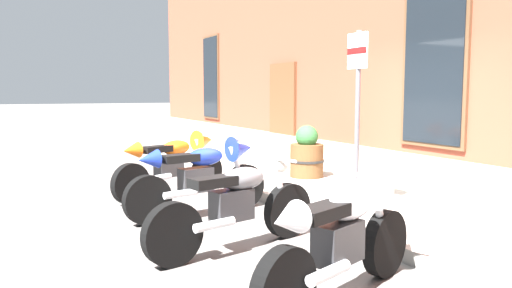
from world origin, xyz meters
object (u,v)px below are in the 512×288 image
at_px(motorcycle_blue_sport, 205,173).
at_px(parking_sign, 357,95).
at_px(motorcycle_white_sport, 348,231).
at_px(motorcycle_orange_sport, 176,161).
at_px(barrel_planter, 307,155).
at_px(motorcycle_grey_naked, 237,206).

xyz_separation_m(motorcycle_blue_sport, parking_sign, (1.16, 1.61, 1.05)).
height_order(motorcycle_blue_sport, motorcycle_white_sport, motorcycle_blue_sport).
relative_size(motorcycle_orange_sport, barrel_planter, 2.19).
relative_size(motorcycle_white_sport, parking_sign, 0.85).
height_order(motorcycle_grey_naked, motorcycle_white_sport, motorcycle_white_sport).
relative_size(motorcycle_orange_sport, motorcycle_blue_sport, 0.97).
relative_size(motorcycle_blue_sport, parking_sign, 0.93).
xyz_separation_m(motorcycle_blue_sport, motorcycle_white_sport, (3.03, 0.07, -0.02)).
relative_size(motorcycle_white_sport, barrel_planter, 2.09).
bearing_deg(motorcycle_grey_naked, barrel_planter, 136.56).
xyz_separation_m(motorcycle_orange_sport, motorcycle_white_sport, (4.43, 0.03, -0.01)).
bearing_deg(barrel_planter, motorcycle_orange_sport, -94.39).
bearing_deg(motorcycle_white_sport, parking_sign, 140.50).
bearing_deg(motorcycle_blue_sport, barrel_planter, 116.87).
distance_m(motorcycle_orange_sport, motorcycle_grey_naked, 2.95).
distance_m(parking_sign, barrel_planter, 2.72).
distance_m(motorcycle_blue_sport, motorcycle_grey_naked, 1.57).
xyz_separation_m(motorcycle_grey_naked, motorcycle_white_sport, (1.48, 0.29, 0.08)).
bearing_deg(parking_sign, motorcycle_blue_sport, -125.65).
height_order(motorcycle_blue_sport, parking_sign, parking_sign).
distance_m(motorcycle_white_sport, barrel_planter, 4.84).
distance_m(motorcycle_orange_sport, barrel_planter, 2.36).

